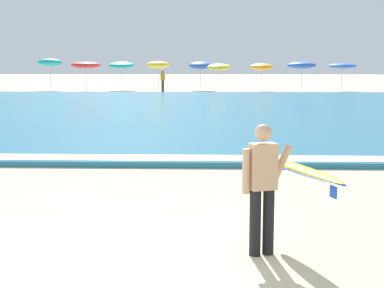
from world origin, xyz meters
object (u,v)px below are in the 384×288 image
beach_umbrella_8 (342,66)px  beach_umbrella_2 (122,65)px  beach_umbrella_1 (86,65)px  beach_umbrella_0 (50,62)px  beach_umbrella_6 (261,67)px  beach_umbrella_4 (200,65)px  beachgoer_near_row_left (163,80)px  beach_umbrella_7 (302,65)px  surfer_with_board (278,177)px  beach_umbrella_5 (219,67)px  beach_umbrella_3 (158,65)px

beach_umbrella_8 → beach_umbrella_2: bearing=177.4°
beach_umbrella_1 → beach_umbrella_0: bearing=163.8°
beach_umbrella_6 → beach_umbrella_2: bearing=176.4°
beach_umbrella_4 → beachgoer_near_row_left: 4.21m
beach_umbrella_4 → beach_umbrella_7: (7.51, -2.18, 0.05)m
beach_umbrella_7 → surfer_with_board: bearing=-98.7°
surfer_with_board → beach_umbrella_5: size_ratio=1.13×
beach_umbrella_6 → beachgoer_near_row_left: size_ratio=1.33×
beach_umbrella_2 → beach_umbrella_7: (13.63, -2.00, 0.02)m
beach_umbrella_2 → beach_umbrella_7: 13.78m
beach_umbrella_5 → beach_umbrella_4: bearing=122.3°
beach_umbrella_0 → surfer_with_board: bearing=-70.8°
beach_umbrella_7 → beach_umbrella_4: bearing=163.8°
surfer_with_board → beachgoer_near_row_left: surfer_with_board is taller
beach_umbrella_5 → beach_umbrella_8: bearing=8.0°
beach_umbrella_1 → beach_umbrella_4: (8.65, 1.53, -0.05)m
beach_umbrella_3 → beach_umbrella_5: size_ratio=1.06×
beach_umbrella_3 → beachgoer_near_row_left: 2.01m
beach_umbrella_4 → beach_umbrella_5: bearing=-57.7°
beach_umbrella_8 → beachgoer_near_row_left: size_ratio=1.35×
beach_umbrella_2 → beach_umbrella_7: size_ratio=1.01×
beach_umbrella_1 → beach_umbrella_3: 5.49m
beach_umbrella_8 → beachgoer_near_row_left: (-13.41, -2.13, -1.03)m
surfer_with_board → beach_umbrella_8: bearing=76.9°
beach_umbrella_0 → beach_umbrella_7: bearing=-4.5°
beach_umbrella_3 → beach_umbrella_0: bearing=174.6°
beach_umbrella_0 → beach_umbrella_3: 8.48m
beach_umbrella_2 → beach_umbrella_6: size_ratio=1.07×
beach_umbrella_7 → beach_umbrella_8: (3.22, 1.24, -0.06)m
beach_umbrella_4 → beach_umbrella_7: bearing=-16.2°
beach_umbrella_1 → beach_umbrella_5: 10.10m
beach_umbrella_2 → beach_umbrella_3: size_ratio=1.00×
beach_umbrella_8 → beachgoer_near_row_left: 13.62m
beach_umbrella_7 → beachgoer_near_row_left: beach_umbrella_7 is taller
beach_umbrella_4 → beachgoer_near_row_left: beach_umbrella_4 is taller
beach_umbrella_3 → beach_umbrella_5: bearing=-9.8°
beach_umbrella_8 → beach_umbrella_1: bearing=-178.3°
beach_umbrella_2 → beach_umbrella_4: size_ratio=1.00×
beach_umbrella_5 → beach_umbrella_7: bearing=0.7°
beachgoer_near_row_left → beach_umbrella_8: bearing=9.0°
beach_umbrella_0 → beach_umbrella_8: 22.33m
beach_umbrella_2 → beachgoer_near_row_left: (3.44, -2.90, -1.07)m
beach_umbrella_1 → beachgoer_near_row_left: bearing=-14.5°
beach_umbrella_1 → beach_umbrella_7: beach_umbrella_7 is taller
beach_umbrella_5 → beach_umbrella_8: (9.30, 1.31, 0.06)m
beach_umbrella_3 → beach_umbrella_1: bearing=-179.4°
beach_umbrella_5 → beachgoer_near_row_left: bearing=-168.7°
surfer_with_board → beach_umbrella_4: beach_umbrella_4 is taller
beach_umbrella_2 → beachgoer_near_row_left: bearing=-40.1°
beach_umbrella_6 → beach_umbrella_8: 6.07m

